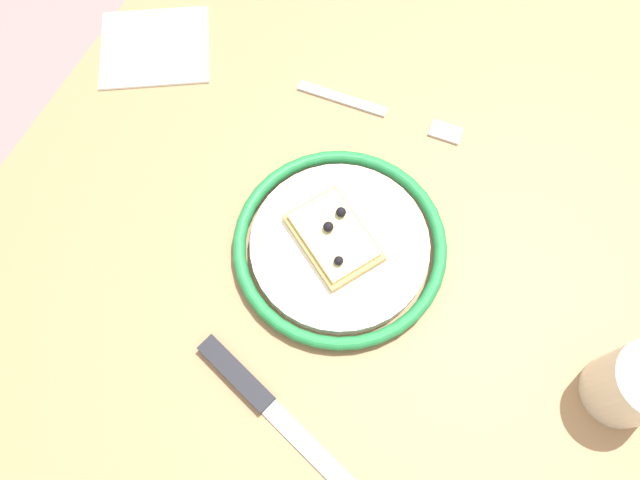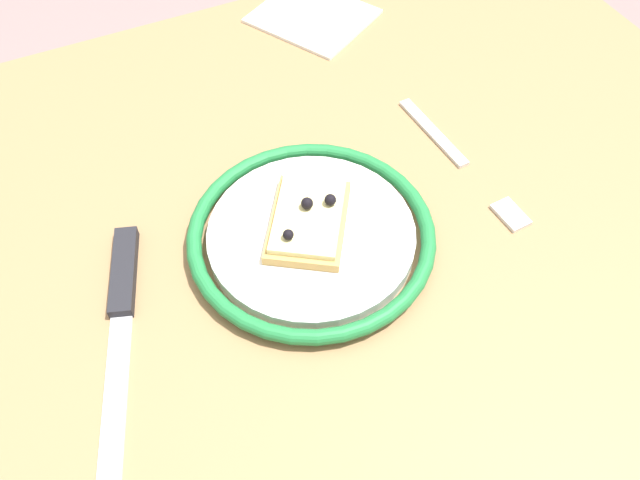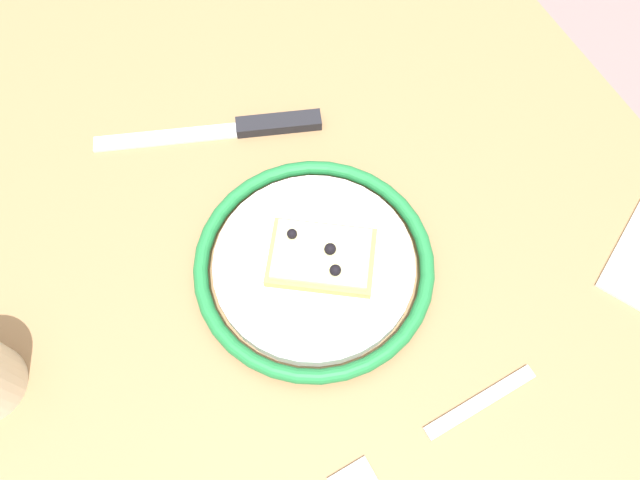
{
  "view_description": "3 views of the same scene",
  "coord_description": "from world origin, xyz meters",
  "px_view_note": "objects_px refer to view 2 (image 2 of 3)",
  "views": [
    {
      "loc": [
        0.21,
        0.07,
        1.34
      ],
      "look_at": [
        -0.0,
        -0.03,
        0.77
      ],
      "focal_mm": 33.72,
      "sensor_mm": 36.0,
      "label": 1
    },
    {
      "loc": [
        0.14,
        0.32,
        1.23
      ],
      "look_at": [
        -0.01,
        0.01,
        0.76
      ],
      "focal_mm": 36.8,
      "sensor_mm": 36.0,
      "label": 2
    },
    {
      "loc": [
        -0.22,
        0.09,
        1.29
      ],
      "look_at": [
        -0.0,
        -0.02,
        0.78
      ],
      "focal_mm": 34.76,
      "sensor_mm": 36.0,
      "label": 3
    }
  ],
  "objects_px": {
    "plate": "(311,235)",
    "knife": "(122,303)",
    "fork": "(460,161)",
    "dining_table": "(305,306)",
    "pizza_slice_near": "(308,220)",
    "napkin": "(313,16)"
  },
  "relations": [
    {
      "from": "napkin",
      "to": "fork",
      "type": "bearing_deg",
      "value": 95.77
    },
    {
      "from": "plate",
      "to": "fork",
      "type": "bearing_deg",
      "value": -171.52
    },
    {
      "from": "dining_table",
      "to": "fork",
      "type": "relative_size",
      "value": 5.09
    },
    {
      "from": "knife",
      "to": "pizza_slice_near",
      "type": "bearing_deg",
      "value": -179.73
    },
    {
      "from": "dining_table",
      "to": "napkin",
      "type": "xyz_separation_m",
      "value": [
        -0.16,
        -0.33,
        0.09
      ]
    },
    {
      "from": "dining_table",
      "to": "knife",
      "type": "bearing_deg",
      "value": -5.71
    },
    {
      "from": "pizza_slice_near",
      "to": "napkin",
      "type": "height_order",
      "value": "pizza_slice_near"
    },
    {
      "from": "pizza_slice_near",
      "to": "dining_table",
      "type": "bearing_deg",
      "value": 51.07
    },
    {
      "from": "knife",
      "to": "fork",
      "type": "height_order",
      "value": "knife"
    },
    {
      "from": "knife",
      "to": "napkin",
      "type": "height_order",
      "value": "knife"
    },
    {
      "from": "fork",
      "to": "napkin",
      "type": "xyz_separation_m",
      "value": [
        0.03,
        -0.29,
        -0.0
      ]
    },
    {
      "from": "knife",
      "to": "napkin",
      "type": "relative_size",
      "value": 1.77
    },
    {
      "from": "knife",
      "to": "napkin",
      "type": "distance_m",
      "value": 0.45
    },
    {
      "from": "pizza_slice_near",
      "to": "plate",
      "type": "bearing_deg",
      "value": 85.3
    },
    {
      "from": "plate",
      "to": "pizza_slice_near",
      "type": "bearing_deg",
      "value": -94.7
    },
    {
      "from": "dining_table",
      "to": "pizza_slice_near",
      "type": "distance_m",
      "value": 0.11
    },
    {
      "from": "dining_table",
      "to": "pizza_slice_near",
      "type": "bearing_deg",
      "value": -128.93
    },
    {
      "from": "pizza_slice_near",
      "to": "napkin",
      "type": "relative_size",
      "value": 0.89
    },
    {
      "from": "knife",
      "to": "fork",
      "type": "bearing_deg",
      "value": -176.76
    },
    {
      "from": "plate",
      "to": "knife",
      "type": "xyz_separation_m",
      "value": [
        0.17,
        -0.01,
        -0.01
      ]
    },
    {
      "from": "plate",
      "to": "knife",
      "type": "relative_size",
      "value": 0.97
    },
    {
      "from": "dining_table",
      "to": "plate",
      "type": "bearing_deg",
      "value": -143.89
    }
  ]
}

